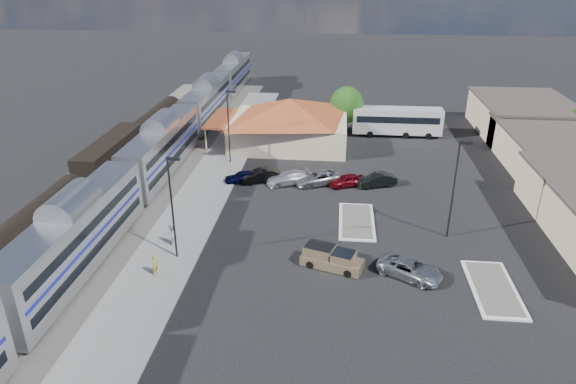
# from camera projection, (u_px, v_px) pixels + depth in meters

# --- Properties ---
(ground) EXTENTS (280.00, 280.00, 0.00)m
(ground) POSITION_uv_depth(u_px,v_px,m) (313.00, 230.00, 47.10)
(ground) COLOR black
(ground) RESTS_ON ground
(railbed) EXTENTS (16.00, 100.00, 0.12)m
(railbed) POSITION_uv_depth(u_px,v_px,m) (126.00, 186.00, 56.22)
(railbed) COLOR #4C4944
(railbed) RESTS_ON ground
(platform) EXTENTS (5.50, 92.00, 0.18)m
(platform) POSITION_uv_depth(u_px,v_px,m) (202.00, 197.00, 53.59)
(platform) COLOR gray
(platform) RESTS_ON ground
(passenger_train) EXTENTS (3.00, 104.00, 5.55)m
(passenger_train) POSITION_uv_depth(u_px,v_px,m) (163.00, 149.00, 58.81)
(passenger_train) COLOR silver
(passenger_train) RESTS_ON ground
(freight_cars) EXTENTS (2.80, 46.00, 4.00)m
(freight_cars) POSITION_uv_depth(u_px,v_px,m) (112.00, 157.00, 59.19)
(freight_cars) COLOR black
(freight_cars) RESTS_ON ground
(station_depot) EXTENTS (18.35, 12.24, 6.20)m
(station_depot) POSITION_uv_depth(u_px,v_px,m) (289.00, 121.00, 67.99)
(station_depot) COLOR #BEAA8B
(station_depot) RESTS_ON ground
(buildings_east) EXTENTS (14.40, 51.40, 4.80)m
(buildings_east) POSITION_uv_depth(u_px,v_px,m) (574.00, 162.00, 56.60)
(buildings_east) COLOR #C6B28C
(buildings_east) RESTS_ON ground
(traffic_island_south) EXTENTS (3.30, 7.50, 0.21)m
(traffic_island_south) POSITION_uv_depth(u_px,v_px,m) (357.00, 221.00, 48.52)
(traffic_island_south) COLOR silver
(traffic_island_south) RESTS_ON ground
(traffic_island_north) EXTENTS (3.30, 7.50, 0.21)m
(traffic_island_north) POSITION_uv_depth(u_px,v_px,m) (493.00, 288.00, 38.55)
(traffic_island_north) COLOR silver
(traffic_island_north) RESTS_ON ground
(lamp_plat_s) EXTENTS (1.08, 0.25, 9.00)m
(lamp_plat_s) POSITION_uv_depth(u_px,v_px,m) (173.00, 200.00, 40.45)
(lamp_plat_s) COLOR black
(lamp_plat_s) RESTS_ON ground
(lamp_plat_n) EXTENTS (1.08, 0.25, 9.00)m
(lamp_plat_n) POSITION_uv_depth(u_px,v_px,m) (229.00, 121.00, 60.40)
(lamp_plat_n) COLOR black
(lamp_plat_n) RESTS_ON ground
(lamp_lot) EXTENTS (1.08, 0.25, 9.00)m
(lamp_lot) POSITION_uv_depth(u_px,v_px,m) (456.00, 182.00, 43.82)
(lamp_lot) COLOR black
(lamp_lot) RESTS_ON ground
(tree_depot) EXTENTS (4.71, 4.71, 6.63)m
(tree_depot) POSITION_uv_depth(u_px,v_px,m) (346.00, 105.00, 72.38)
(tree_depot) COLOR #382314
(tree_depot) RESTS_ON ground
(pickup_truck) EXTENTS (5.27, 3.27, 1.71)m
(pickup_truck) POSITION_uv_depth(u_px,v_px,m) (332.00, 259.00, 41.05)
(pickup_truck) COLOR tan
(pickup_truck) RESTS_ON ground
(suv) EXTENTS (5.51, 4.53, 1.40)m
(suv) POSITION_uv_depth(u_px,v_px,m) (410.00, 269.00, 39.87)
(suv) COLOR #A9ACB1
(suv) RESTS_ON ground
(coach_bus) EXTENTS (12.30, 2.74, 3.94)m
(coach_bus) POSITION_uv_depth(u_px,v_px,m) (397.00, 120.00, 71.63)
(coach_bus) COLOR white
(coach_bus) RESTS_ON ground
(person_a) EXTENTS (0.55, 0.72, 1.76)m
(person_a) POSITION_uv_depth(u_px,v_px,m) (155.00, 265.00, 39.80)
(person_a) COLOR gold
(person_a) RESTS_ON platform
(person_b) EXTENTS (0.94, 1.09, 1.93)m
(person_b) POSITION_uv_depth(u_px,v_px,m) (171.00, 235.00, 43.99)
(person_b) COLOR silver
(person_b) RESTS_ON platform
(parked_car_a) EXTENTS (4.15, 2.81, 1.31)m
(parked_car_a) POSITION_uv_depth(u_px,v_px,m) (242.00, 177.00, 57.05)
(parked_car_a) COLOR #0B0E39
(parked_car_a) RESTS_ON ground
(parked_car_b) EXTENTS (4.75, 3.17, 1.48)m
(parked_car_b) POSITION_uv_depth(u_px,v_px,m) (260.00, 176.00, 57.10)
(parked_car_b) COLOR black
(parked_car_b) RESTS_ON ground
(parked_car_c) EXTENTS (5.34, 3.86, 1.44)m
(parked_car_c) POSITION_uv_depth(u_px,v_px,m) (289.00, 178.00, 56.55)
(parked_car_c) COLOR silver
(parked_car_c) RESTS_ON ground
(parked_car_d) EXTENTS (5.83, 4.50, 1.47)m
(parked_car_d) POSITION_uv_depth(u_px,v_px,m) (318.00, 178.00, 56.53)
(parked_car_d) COLOR #92959A
(parked_car_d) RESTS_ON ground
(parked_car_e) EXTENTS (4.39, 3.08, 1.39)m
(parked_car_e) POSITION_uv_depth(u_px,v_px,m) (347.00, 180.00, 55.99)
(parked_car_e) COLOR maroon
(parked_car_e) RESTS_ON ground
(parked_car_f) EXTENTS (4.67, 2.93, 1.45)m
(parked_car_f) POSITION_uv_depth(u_px,v_px,m) (376.00, 180.00, 55.96)
(parked_car_f) COLOR black
(parked_car_f) RESTS_ON ground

